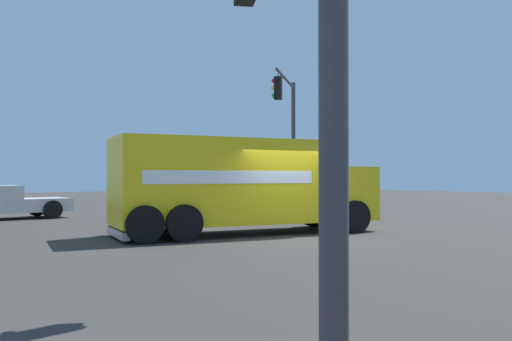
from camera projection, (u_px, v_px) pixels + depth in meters
name	position (u px, v px, depth m)	size (l,w,h in m)	color
ground_plane	(294.00, 238.00, 15.21)	(100.00, 100.00, 0.00)	#33302D
delivery_truck	(239.00, 185.00, 16.24)	(4.84, 8.43, 2.84)	yellow
traffic_light_secondary	(289.00, 124.00, 24.99)	(2.84, 3.93, 6.39)	#38383D
pickup_silver	(0.00, 202.00, 21.77)	(2.42, 5.28, 1.38)	#B7BABF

